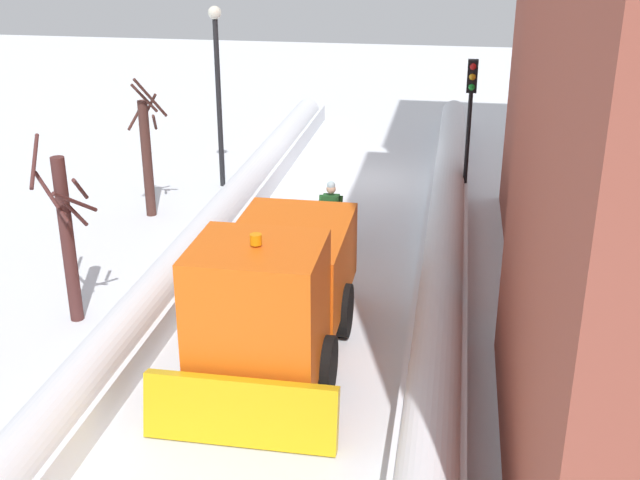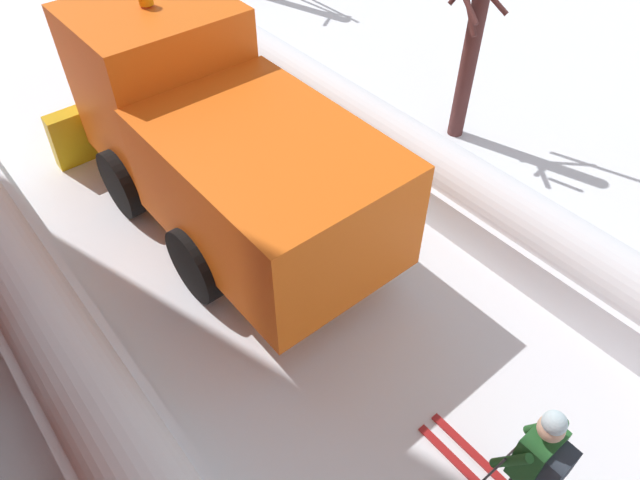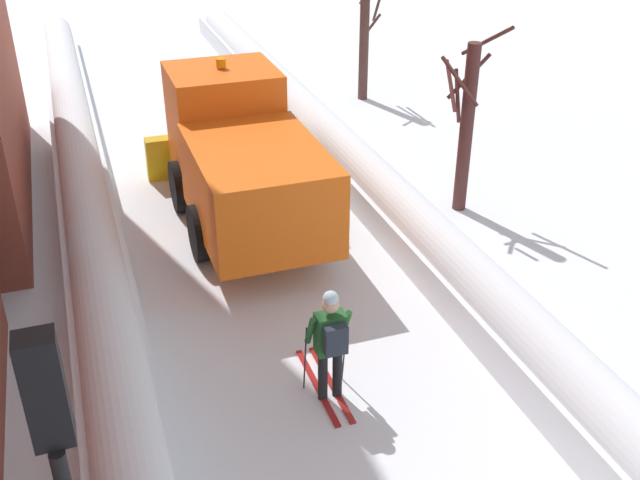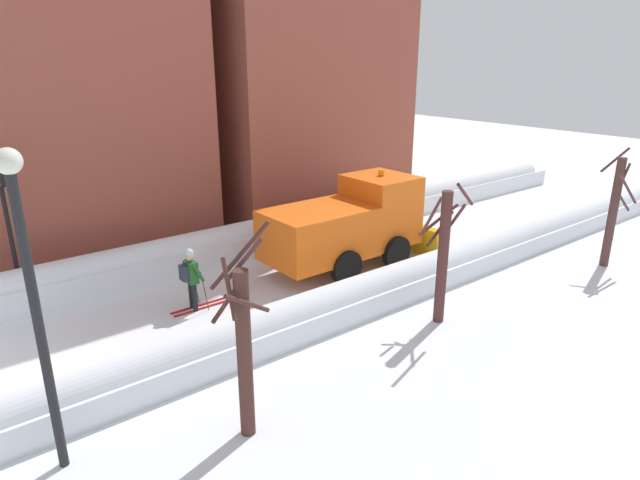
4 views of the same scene
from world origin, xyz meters
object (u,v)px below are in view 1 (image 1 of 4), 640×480
(street_lamp, at_px, (218,76))
(bare_tree_near, at_px, (147,153))
(traffic_light_pole, at_px, (470,106))
(bare_tree_mid, at_px, (67,235))
(plow_truck, at_px, (276,288))
(skier, at_px, (331,211))

(street_lamp, relative_size, bare_tree_near, 1.36)
(traffic_light_pole, relative_size, bare_tree_near, 1.07)
(bare_tree_mid, bearing_deg, plow_truck, 170.00)
(traffic_light_pole, relative_size, bare_tree_mid, 1.10)
(skier, bearing_deg, bare_tree_mid, 45.99)
(traffic_light_pole, relative_size, street_lamp, 0.78)
(skier, bearing_deg, plow_truck, 88.48)
(plow_truck, relative_size, skier, 3.31)
(bare_tree_mid, bearing_deg, street_lamp, -92.96)
(plow_truck, distance_m, skier, 5.69)
(bare_tree_near, bearing_deg, traffic_light_pole, -167.01)
(bare_tree_mid, bearing_deg, bare_tree_near, -83.21)
(skier, xyz_separation_m, street_lamp, (4.21, -4.51, 2.48))
(skier, height_order, bare_tree_mid, bare_tree_mid)
(plow_truck, xyz_separation_m, street_lamp, (4.06, -10.18, 2.01))
(bare_tree_near, height_order, bare_tree_mid, bare_tree_near)
(plow_truck, distance_m, street_lamp, 11.14)
(street_lamp, distance_m, bare_tree_near, 3.62)
(skier, bearing_deg, traffic_light_pole, -133.23)
(plow_truck, relative_size, street_lamp, 1.08)
(skier, distance_m, traffic_light_pole, 5.32)
(plow_truck, height_order, street_lamp, street_lamp)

